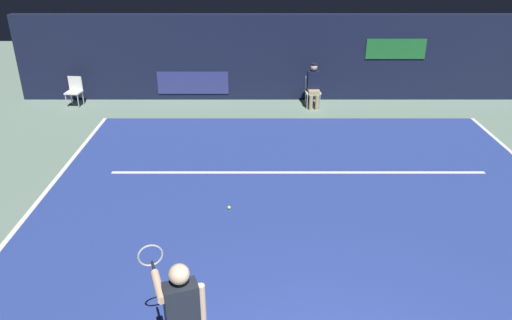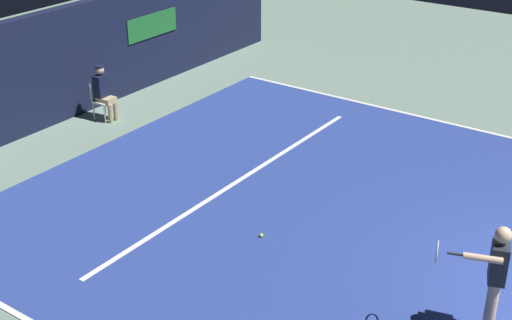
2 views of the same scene
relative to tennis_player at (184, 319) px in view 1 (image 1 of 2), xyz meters
name	(u,v)px [view 1 (image 1 of 2)]	position (x,y,z in m)	size (l,w,h in m)	color
ground_plane	(308,218)	(1.73, 3.68, -0.99)	(32.40, 32.40, 0.00)	slate
court_surface	(308,218)	(1.73, 3.68, -0.98)	(10.50, 10.61, 0.01)	navy
line_sideline_right	(27,217)	(-3.47, 3.68, -0.97)	(0.10, 10.61, 0.01)	white
line_service	(300,173)	(1.73, 5.54, -0.97)	(8.19, 0.10, 0.01)	white
back_wall	(288,58)	(1.73, 10.88, 0.31)	(16.50, 0.33, 2.60)	#141933
tennis_player	(184,319)	(0.00, 0.00, 0.00)	(0.85, 0.91, 1.73)	beige
line_judge_on_chair	(315,85)	(2.50, 10.00, -0.30)	(0.46, 0.54, 1.32)	white
courtside_chair_near	(76,89)	(-4.66, 10.15, -0.49)	(0.48, 0.46, 0.88)	white
tennis_ball	(231,207)	(0.29, 3.98, -0.94)	(0.07, 0.07, 0.07)	#CCE033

